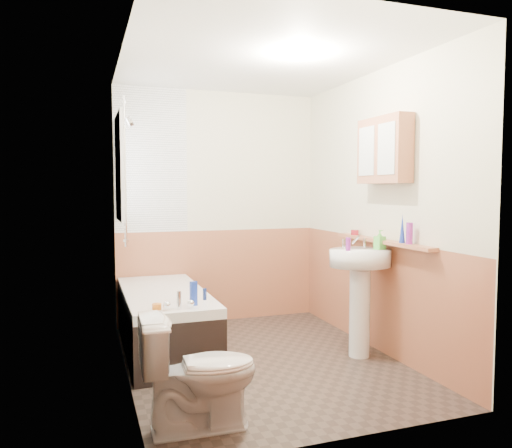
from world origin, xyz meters
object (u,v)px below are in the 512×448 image
object	(u,v)px
sink	(360,280)
pine_shelf	(381,241)
toilet	(199,372)
medicine_cabinet	(384,150)
bathtub	(165,319)

from	to	relation	value
sink	pine_shelf	world-z (taller)	sink
toilet	pine_shelf	bearing A→B (deg)	-62.91
sink	pine_shelf	bearing A→B (deg)	10.85
pine_shelf	medicine_cabinet	world-z (taller)	medicine_cabinet
toilet	sink	size ratio (longest dim) A/B	0.67
bathtub	medicine_cabinet	world-z (taller)	medicine_cabinet
sink	toilet	bearing A→B (deg)	-139.24
pine_shelf	medicine_cabinet	size ratio (longest dim) A/B	2.22
toilet	sink	distance (m)	1.83
toilet	medicine_cabinet	distance (m)	2.40
pine_shelf	bathtub	bearing A→B (deg)	157.86
toilet	pine_shelf	xyz separation A→B (m)	(1.80, 0.83, 0.65)
sink	medicine_cabinet	size ratio (longest dim) A/B	1.70
toilet	sink	bearing A→B (deg)	-60.02
bathtub	sink	bearing A→B (deg)	-24.40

